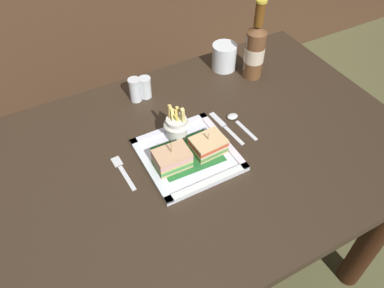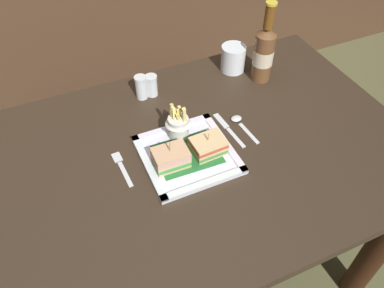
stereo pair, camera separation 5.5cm
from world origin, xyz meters
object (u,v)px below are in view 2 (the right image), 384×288
(sandwich_half_left, at_px, (171,158))
(knife, at_px, (227,128))
(beer_bottle, at_px, (264,52))
(pepper_shaker, at_px, (152,87))
(fork, at_px, (121,166))
(fries_cup, at_px, (178,123))
(square_plate, at_px, (187,155))
(spoon, at_px, (239,122))
(water_glass, at_px, (233,60))
(dining_table, at_px, (196,186))
(salt_shaker, at_px, (141,89))
(sandwich_half_right, at_px, (208,146))

(sandwich_half_left, bearing_deg, knife, 18.45)
(beer_bottle, bearing_deg, pepper_shaker, 169.60)
(sandwich_half_left, distance_m, fork, 0.14)
(fries_cup, distance_m, pepper_shaker, 0.23)
(sandwich_half_left, bearing_deg, square_plate, 16.00)
(sandwich_half_left, xyz_separation_m, spoon, (0.26, 0.08, -0.03))
(sandwich_half_left, height_order, spoon, sandwich_half_left)
(pepper_shaker, bearing_deg, water_glass, 3.24)
(water_glass, xyz_separation_m, fork, (-0.50, -0.28, -0.04))
(sandwich_half_left, xyz_separation_m, beer_bottle, (0.44, 0.25, 0.07))
(dining_table, height_order, square_plate, square_plate)
(pepper_shaker, bearing_deg, fork, -125.36)
(sandwich_half_left, xyz_separation_m, salt_shaker, (0.03, 0.32, -0.00))
(water_glass, xyz_separation_m, salt_shaker, (-0.35, -0.02, -0.00))
(spoon, bearing_deg, fork, -176.89)
(fork, distance_m, salt_shaker, 0.31)
(sandwich_half_right, distance_m, pepper_shaker, 0.32)
(fork, bearing_deg, spoon, 3.11)
(fries_cup, bearing_deg, salt_shaker, 99.19)
(sandwich_half_left, distance_m, spoon, 0.27)
(beer_bottle, distance_m, knife, 0.31)
(square_plate, xyz_separation_m, fries_cup, (0.01, 0.08, 0.05))
(fries_cup, bearing_deg, sandwich_half_right, -61.86)
(beer_bottle, bearing_deg, salt_shaker, 170.48)
(knife, bearing_deg, spoon, 7.02)
(fries_cup, distance_m, beer_bottle, 0.41)
(beer_bottle, distance_m, water_glass, 0.13)
(sandwich_half_right, bearing_deg, spoon, 27.85)
(sandwich_half_left, height_order, salt_shaker, sandwich_half_left)
(dining_table, xyz_separation_m, fries_cup, (-0.03, 0.07, 0.22))
(sandwich_half_left, height_order, sandwich_half_right, sandwich_half_left)
(dining_table, relative_size, pepper_shaker, 17.20)
(sandwich_half_left, xyz_separation_m, sandwich_half_right, (0.11, -0.00, -0.00))
(dining_table, relative_size, sandwich_half_left, 13.22)
(square_plate, height_order, pepper_shaker, pepper_shaker)
(dining_table, distance_m, fries_cup, 0.24)
(salt_shaker, height_order, pepper_shaker, salt_shaker)
(square_plate, xyz_separation_m, spoon, (0.20, 0.06, -0.00))
(fries_cup, relative_size, knife, 0.73)
(fork, bearing_deg, sandwich_half_right, -13.14)
(sandwich_half_right, relative_size, fries_cup, 0.82)
(square_plate, xyz_separation_m, sandwich_half_right, (0.06, -0.02, 0.03))
(sandwich_half_right, distance_m, spoon, 0.17)
(fork, xyz_separation_m, pepper_shaker, (0.19, 0.26, 0.03))
(sandwich_half_left, distance_m, knife, 0.23)
(square_plate, bearing_deg, beer_bottle, 31.66)
(square_plate, relative_size, knife, 1.57)
(dining_table, bearing_deg, salt_shaker, 101.94)
(fries_cup, relative_size, spoon, 0.91)
(pepper_shaker, bearing_deg, knife, -58.57)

